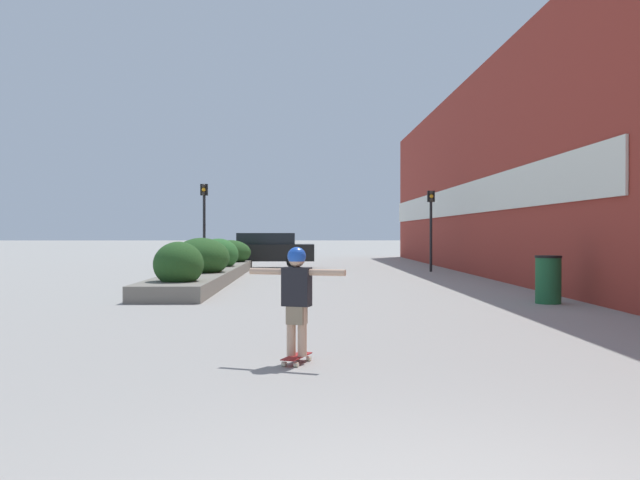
# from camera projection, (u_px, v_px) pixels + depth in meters

# --- Properties ---
(building_wall_right) EXTENTS (0.67, 47.79, 7.57)m
(building_wall_right) POSITION_uv_depth(u_px,v_px,m) (509.00, 165.00, 22.96)
(building_wall_right) COLOR maroon
(building_wall_right) RESTS_ON ground_plane
(planter_box) EXTENTS (1.79, 15.52, 1.42)m
(planter_box) POSITION_uv_depth(u_px,v_px,m) (210.00, 265.00, 23.44)
(planter_box) COLOR slate
(planter_box) RESTS_ON ground_plane
(skateboard) EXTENTS (0.38, 0.63, 0.10)m
(skateboard) POSITION_uv_depth(u_px,v_px,m) (297.00, 358.00, 8.50)
(skateboard) COLOR maroon
(skateboard) RESTS_ON ground_plane
(skateboarder) EXTENTS (1.16, 0.50, 1.30)m
(skateboarder) POSITION_uv_depth(u_px,v_px,m) (297.00, 290.00, 8.49)
(skateboarder) COLOR tan
(skateboarder) RESTS_ON skateboard
(trash_bin) EXTENTS (0.59, 0.59, 1.06)m
(trash_bin) POSITION_uv_depth(u_px,v_px,m) (548.00, 279.00, 15.78)
(trash_bin) COLOR #1E5B33
(trash_bin) RESTS_ON ground_plane
(car_leftmost) EXTENTS (4.77, 1.87, 1.46)m
(car_leftmost) POSITION_uv_depth(u_px,v_px,m) (586.00, 250.00, 33.03)
(car_leftmost) COLOR #BCBCC1
(car_leftmost) RESTS_ON ground_plane
(car_center_left) EXTENTS (4.61, 2.03, 1.57)m
(car_center_left) POSITION_uv_depth(u_px,v_px,m) (263.00, 250.00, 31.75)
(car_center_left) COLOR black
(car_center_left) RESTS_ON ground_plane
(traffic_light_left) EXTENTS (0.28, 0.30, 3.51)m
(traffic_light_left) POSITION_uv_depth(u_px,v_px,m) (204.00, 212.00, 28.15)
(traffic_light_left) COLOR black
(traffic_light_left) RESTS_ON ground_plane
(traffic_light_right) EXTENTS (0.28, 0.30, 3.28)m
(traffic_light_right) POSITION_uv_depth(u_px,v_px,m) (431.00, 216.00, 28.81)
(traffic_light_right) COLOR black
(traffic_light_right) RESTS_ON ground_plane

